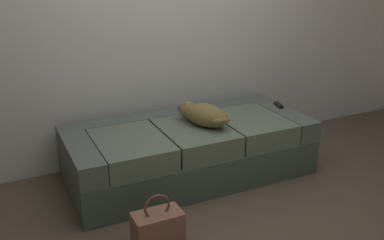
# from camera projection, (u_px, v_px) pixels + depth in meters

# --- Properties ---
(ground_plane) EXTENTS (10.00, 10.00, 0.00)m
(ground_plane) POSITION_uv_depth(u_px,v_px,m) (249.00, 233.00, 2.98)
(ground_plane) COLOR brown
(back_wall) EXTENTS (6.40, 0.10, 2.80)m
(back_wall) POSITION_uv_depth(u_px,v_px,m) (160.00, 4.00, 3.79)
(back_wall) COLOR silver
(back_wall) RESTS_ON ground
(couch) EXTENTS (2.04, 0.91, 0.48)m
(couch) POSITION_uv_depth(u_px,v_px,m) (189.00, 150.00, 3.71)
(couch) COLOR #445444
(couch) RESTS_ON ground
(dog_tan) EXTENTS (0.38, 0.52, 0.19)m
(dog_tan) POSITION_uv_depth(u_px,v_px,m) (203.00, 114.00, 3.56)
(dog_tan) COLOR olive
(dog_tan) RESTS_ON couch
(tv_remote) EXTENTS (0.09, 0.16, 0.02)m
(tv_remote) POSITION_uv_depth(u_px,v_px,m) (279.00, 105.00, 4.05)
(tv_remote) COLOR black
(tv_remote) RESTS_ON couch
(handbag) EXTENTS (0.32, 0.18, 0.38)m
(handbag) POSITION_uv_depth(u_px,v_px,m) (158.00, 229.00, 2.81)
(handbag) COLOR #8B5D46
(handbag) RESTS_ON ground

